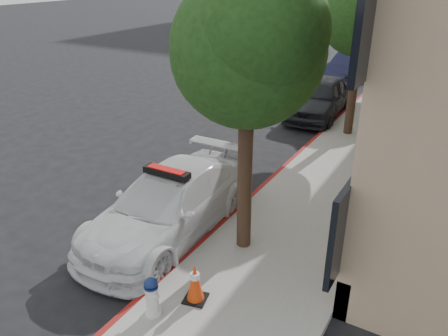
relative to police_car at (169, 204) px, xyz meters
name	(u,v)px	position (x,y,z in m)	size (l,w,h in m)	color
ground	(186,183)	(-1.10, 2.23, -0.73)	(120.00, 120.00, 0.00)	black
sidewalk	(390,109)	(2.50, 12.23, -0.66)	(3.20, 50.00, 0.15)	gray
curb_strip	(354,104)	(0.96, 12.23, -0.66)	(0.12, 50.00, 0.15)	maroon
tree_near	(249,50)	(1.83, 0.21, 3.54)	(2.92, 2.82, 5.62)	black
tree_mid	(363,15)	(1.83, 8.21, 3.43)	(2.77, 2.64, 5.43)	black
police_car	(169,204)	(0.00, 0.00, 0.00)	(2.14, 5.08, 1.61)	white
parked_car_mid	(320,97)	(0.10, 9.97, 0.07)	(1.89, 4.69, 1.60)	black
parked_car_far	(352,67)	(-0.41, 16.63, 0.03)	(1.62, 4.66, 1.53)	#161837
fire_hydrant	(152,297)	(1.44, -2.41, -0.22)	(0.32, 0.29, 0.75)	silver
traffic_cone	(195,282)	(1.87, -1.74, -0.21)	(0.48, 0.48, 0.76)	black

